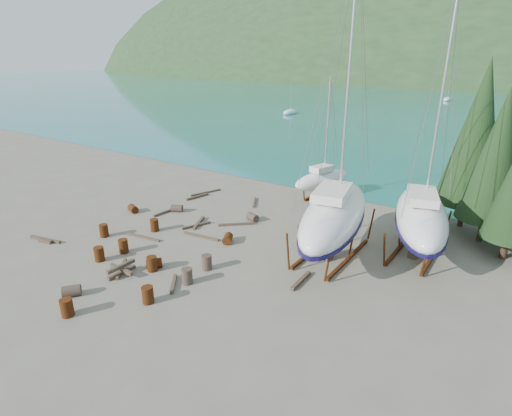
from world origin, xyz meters
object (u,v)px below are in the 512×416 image
Objects in this scene: large_sailboat_far at (421,215)px; worker at (303,241)px; large_sailboat_near at (334,214)px; small_sailboat_shore at (322,179)px.

large_sailboat_far is 7.21m from worker.
large_sailboat_far is 9.64× the size of worker.
large_sailboat_near is 1.71× the size of small_sailboat_shore.
large_sailboat_near is 5.26m from large_sailboat_far.
large_sailboat_far reaches higher than worker.
small_sailboat_shore is (-9.51, 6.30, -0.89)m from large_sailboat_far.
worker is at bearing -168.02° from large_sailboat_near.
large_sailboat_near reaches higher than worker.
large_sailboat_near is 10.95m from small_sailboat_shore.
large_sailboat_far is at bearing 25.15° from large_sailboat_near.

